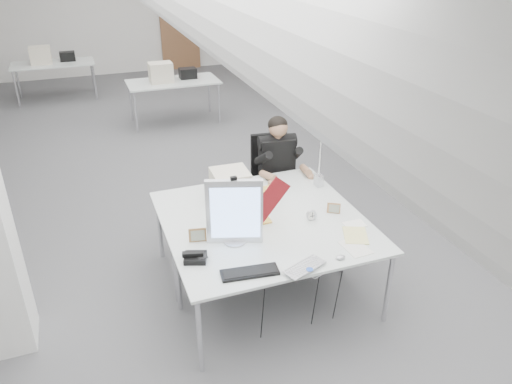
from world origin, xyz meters
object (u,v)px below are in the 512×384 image
desk_phone (195,258)px  bankers_lamp (262,207)px  laptop (310,271)px  beige_monitor (230,187)px  desk_main (283,247)px  seated_person (278,155)px  office_chair (275,184)px  architect_lamp (332,158)px  monitor (234,212)px

desk_phone → bankers_lamp: bearing=47.0°
laptop → beige_monitor: (-0.23, 1.31, 0.15)m
desk_main → seated_person: (0.56, 1.49, 0.16)m
seated_person → laptop: 1.98m
office_chair → architect_lamp: bearing=-69.3°
desk_main → monitor: size_ratio=3.08×
bankers_lamp → office_chair: bearing=48.9°
monitor → laptop: size_ratio=1.61×
bankers_lamp → desk_phone: bearing=-165.7°
office_chair → seated_person: size_ratio=1.23×
beige_monitor → architect_lamp: (0.96, -0.24, 0.25)m
seated_person → beige_monitor: size_ratio=2.40×
desk_main → monitor: 0.51m
monitor → laptop: monitor is taller
monitor → architect_lamp: bearing=40.1°
laptop → architect_lamp: architect_lamp is taller
office_chair → architect_lamp: size_ratio=1.24×
desk_phone → desk_main: bearing=15.8°
bankers_lamp → seated_person: bearing=47.8°
bankers_lamp → desk_phone: (-0.71, -0.37, -0.13)m
seated_person → beige_monitor: 0.95m
office_chair → architect_lamp: architect_lamp is taller
monitor → office_chair: bearing=73.8°
desk_phone → beige_monitor: size_ratio=0.51×
monitor → bankers_lamp: size_ratio=1.91×
architect_lamp → laptop: bearing=-139.6°
seated_person → desk_phone: 1.95m
seated_person → bankers_lamp: 1.23m
desk_phone → monitor: bearing=40.7°
desk_phone → seated_person: bearing=67.3°
bankers_lamp → beige_monitor: beige_monitor is taller
bankers_lamp → desk_phone: bankers_lamp is taller
desk_main → desk_phone: desk_phone is taller
bankers_lamp → monitor: bearing=-159.1°
laptop → bankers_lamp: bankers_lamp is taller
monitor → desk_main: bearing=-10.5°
bankers_lamp → desk_phone: size_ratio=1.73×
beige_monitor → seated_person: bearing=41.1°
office_chair → architect_lamp: (0.22, -0.89, 0.66)m
laptop → desk_phone: (-0.79, 0.47, 0.01)m
desk_main → laptop: bearing=-83.3°
office_chair → laptop: (-0.51, -1.96, 0.26)m
desk_main → beige_monitor: bearing=101.2°
laptop → seated_person: bearing=53.3°
seated_person → monitor: 1.60m
desk_main → monitor: bearing=151.3°
beige_monitor → desk_main: bearing=-76.8°
desk_phone → beige_monitor: 1.03m
beige_monitor → architect_lamp: bearing=-11.7°
office_chair → monitor: (-0.92, -1.35, 0.54)m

